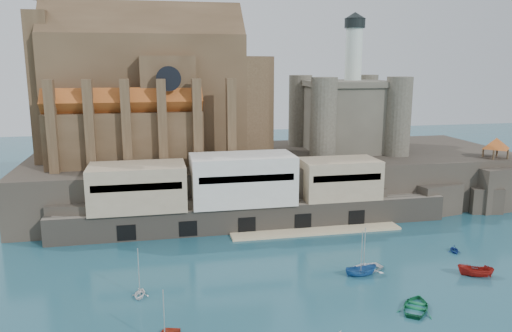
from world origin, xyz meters
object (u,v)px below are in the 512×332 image
object	(u,v)px
pavilion	(496,145)
boat_2	(361,275)
castle_keep	(347,112)
church	(156,96)

from	to	relation	value
pavilion	boat_2	distance (m)	49.50
castle_keep	pavilion	size ratio (longest dim) A/B	4.58
pavilion	castle_keep	bearing A→B (deg)	149.82
boat_2	church	bearing A→B (deg)	30.68
church	castle_keep	bearing A→B (deg)	-1.11
church	pavilion	bearing A→B (deg)	-13.48
pavilion	boat_2	size ratio (longest dim) A/B	1.40
castle_keep	boat_2	xyz separation A→B (m)	(-13.87, -41.62, -18.31)
church	pavilion	world-z (taller)	church
pavilion	boat_2	bearing A→B (deg)	-146.30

